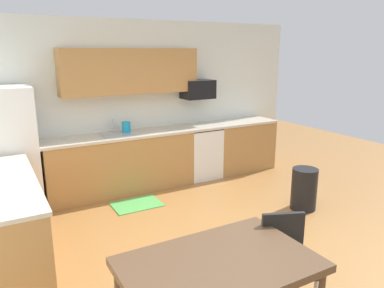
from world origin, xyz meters
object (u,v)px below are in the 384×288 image
refrigerator (7,153)px  oven_range (200,152)px  kettle (126,128)px  chair_near_table (286,256)px  dining_table (219,268)px  microwave (198,89)px  trash_bin (304,189)px

refrigerator → oven_range: size_ratio=1.94×
kettle → chair_near_table: bearing=-86.8°
kettle → refrigerator: bearing=-175.7°
dining_table → kettle: bearing=80.9°
oven_range → chair_near_table: bearing=-108.7°
refrigerator → dining_table: refrigerator is taller
oven_range → microwave: size_ratio=1.69×
refrigerator → chair_near_table: (1.93, -3.32, -0.38)m
dining_table → trash_bin: 2.96m
dining_table → kettle: 3.62m
refrigerator → microwave: 3.16m
microwave → kettle: bearing=-177.9°
microwave → kettle: size_ratio=2.70×
dining_table → chair_near_table: (0.76, 0.11, -0.18)m
chair_near_table → kettle: kettle is taller
trash_bin → kettle: size_ratio=3.00×
chair_near_table → trash_bin: bearing=40.2°
refrigerator → oven_range: refrigerator is taller
refrigerator → kettle: size_ratio=8.81×
dining_table → chair_near_table: 0.79m
trash_bin → kettle: kettle is taller
trash_bin → dining_table: bearing=-147.9°
chair_near_table → kettle: size_ratio=4.25×
refrigerator → chair_near_table: refrigerator is taller
microwave → trash_bin: 2.47m
refrigerator → trash_bin: (3.65, -1.87, -0.58)m
dining_table → microwave: bearing=62.0°
oven_range → microwave: bearing=90.0°
oven_range → microwave: microwave is taller
refrigerator → oven_range: bearing=1.5°
refrigerator → kettle: refrigerator is taller
chair_near_table → trash_bin: size_ratio=1.42×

